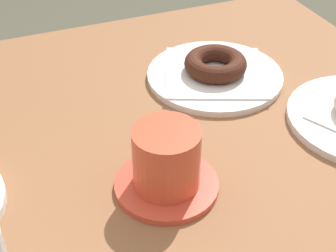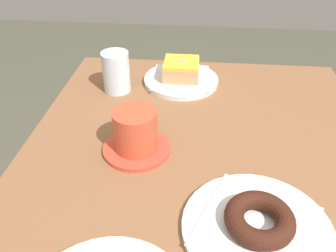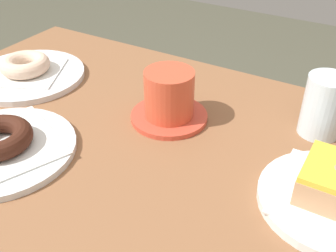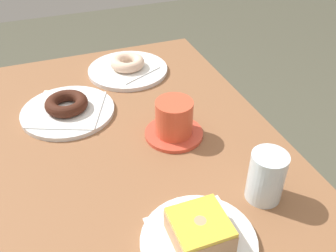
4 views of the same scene
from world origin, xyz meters
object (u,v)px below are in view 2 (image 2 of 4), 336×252
(water_glass, at_px, (116,72))
(donut_glazed_square, at_px, (181,69))
(plate_glazed_square, at_px, (181,80))
(coffee_cup, at_px, (136,133))
(donut_chocolate_ring, at_px, (259,219))
(plate_chocolate_ring, at_px, (257,229))

(water_glass, bearing_deg, donut_glazed_square, 109.47)
(plate_glazed_square, relative_size, coffee_cup, 1.46)
(plate_glazed_square, height_order, donut_glazed_square, donut_glazed_square)
(plate_glazed_square, bearing_deg, coffee_cup, -13.43)
(donut_chocolate_ring, bearing_deg, plate_chocolate_ring, 0.00)
(plate_glazed_square, relative_size, donut_glazed_square, 2.16)
(plate_chocolate_ring, bearing_deg, donut_chocolate_ring, 0.00)
(plate_glazed_square, xyz_separation_m, coffee_cup, (0.29, -0.07, 0.04))
(plate_chocolate_ring, relative_size, coffee_cup, 1.72)
(plate_glazed_square, bearing_deg, donut_chocolate_ring, 17.40)
(donut_chocolate_ring, bearing_deg, water_glass, -143.33)
(plate_chocolate_ring, height_order, coffee_cup, coffee_cup)
(donut_chocolate_ring, xyz_separation_m, coffee_cup, (-0.18, -0.22, 0.01))
(donut_glazed_square, xyz_separation_m, water_glass, (0.06, -0.16, 0.01))
(plate_chocolate_ring, bearing_deg, plate_glazed_square, -162.60)
(donut_glazed_square, xyz_separation_m, coffee_cup, (0.29, -0.07, 0.00))
(plate_chocolate_ring, xyz_separation_m, plate_glazed_square, (-0.47, -0.15, 0.00))
(water_glass, relative_size, coffee_cup, 0.76)
(donut_chocolate_ring, distance_m, donut_glazed_square, 0.49)
(coffee_cup, bearing_deg, water_glass, -159.05)
(plate_chocolate_ring, xyz_separation_m, coffee_cup, (-0.18, -0.22, 0.04))
(plate_chocolate_ring, height_order, plate_glazed_square, plate_glazed_square)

